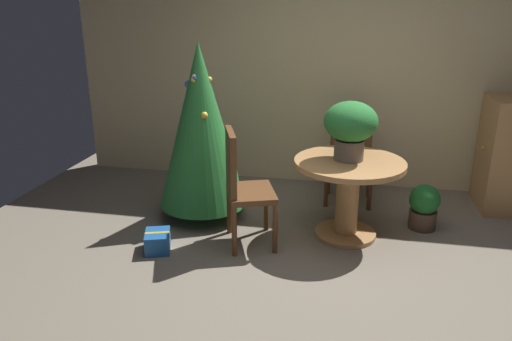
{
  "coord_description": "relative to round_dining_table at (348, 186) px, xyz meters",
  "views": [
    {
      "loc": [
        0.16,
        -3.23,
        1.98
      ],
      "look_at": [
        -0.57,
        0.37,
        0.71
      ],
      "focal_mm": 34.19,
      "sensor_mm": 36.0,
      "label": 1
    }
  ],
  "objects": [
    {
      "name": "potted_plant",
      "position": [
        0.69,
        0.3,
        -0.26
      ],
      "size": [
        0.27,
        0.27,
        0.42
      ],
      "color": "#4C382D",
      "rests_on": "ground_plane"
    },
    {
      "name": "round_dining_table",
      "position": [
        0.0,
        0.0,
        0.0
      ],
      "size": [
        0.95,
        0.95,
        0.71
      ],
      "color": "#B27F4C",
      "rests_on": "ground_plane"
    },
    {
      "name": "wooden_cabinet",
      "position": [
        1.55,
        0.97,
        0.08
      ],
      "size": [
        0.53,
        0.63,
        1.12
      ],
      "color": "#B27F4C",
      "rests_on": "ground_plane"
    },
    {
      "name": "holiday_tree",
      "position": [
        -1.37,
        0.17,
        0.42
      ],
      "size": [
        0.84,
        0.84,
        1.66
      ],
      "color": "brown",
      "rests_on": "ground_plane"
    },
    {
      "name": "gift_box_blue",
      "position": [
        -1.54,
        -0.59,
        -0.4
      ],
      "size": [
        0.27,
        0.3,
        0.16
      ],
      "color": "#1E569E",
      "rests_on": "ground_plane"
    },
    {
      "name": "ground_plane",
      "position": [
        -0.16,
        -0.79,
        -0.48
      ],
      "size": [
        6.6,
        6.6,
        0.0
      ],
      "primitive_type": "plane",
      "color": "#756B5B"
    },
    {
      "name": "back_wall_panel",
      "position": [
        -0.16,
        1.41,
        0.82
      ],
      "size": [
        6.0,
        0.1,
        2.6
      ],
      "primitive_type": "cube",
      "color": "beige",
      "rests_on": "ground_plane"
    },
    {
      "name": "wooden_chair_left",
      "position": [
        -0.87,
        -0.32,
        0.08
      ],
      "size": [
        0.52,
        0.58,
        1.0
      ],
      "color": "brown",
      "rests_on": "ground_plane"
    },
    {
      "name": "flower_vase",
      "position": [
        -0.01,
        0.03,
        0.53
      ],
      "size": [
        0.45,
        0.45,
        0.5
      ],
      "color": "#665B51",
      "rests_on": "round_dining_table"
    },
    {
      "name": "wooden_chair_far",
      "position": [
        0.0,
        0.88,
        0.05
      ],
      "size": [
        0.47,
        0.4,
        0.95
      ],
      "color": "brown",
      "rests_on": "ground_plane"
    }
  ]
}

